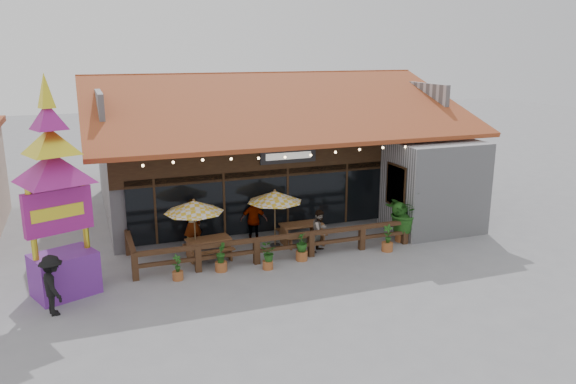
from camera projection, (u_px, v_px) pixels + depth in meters
name	position (u px, v px, depth m)	size (l,w,h in m)	color
ground	(318.00, 250.00, 20.39)	(100.00, 100.00, 0.00)	gray
restaurant_building	(267.00, 158.00, 25.93)	(15.50, 14.73, 6.09)	#AEAEB3
patio_railing	(261.00, 244.00, 19.24)	(10.00, 2.60, 0.92)	#483019
umbrella_left	(194.00, 207.00, 19.00)	(2.23, 2.23, 2.18)	brown
umbrella_right	(275.00, 197.00, 20.34)	(2.13, 2.13, 2.17)	brown
picnic_table_left	(209.00, 245.00, 19.47)	(1.63, 1.44, 0.73)	brown
picnic_table_right	(301.00, 230.00, 21.02)	(1.58, 1.36, 0.76)	brown
thai_sign_tower	(54.00, 174.00, 15.83)	(3.36, 3.36, 6.97)	#68268E
tropical_plant	(403.00, 212.00, 21.07)	(1.89, 1.86, 1.98)	#985329
diner_a	(192.00, 225.00, 20.14)	(0.71, 0.46, 1.94)	#352310
diner_b	(320.00, 231.00, 20.12)	(0.75, 0.58, 1.54)	#352310
diner_c	(254.00, 220.00, 21.05)	(1.01, 0.42, 1.72)	#352310
pedestrian	(53.00, 285.00, 15.27)	(1.10, 0.63, 1.71)	black
planter_a	(178.00, 269.00, 17.68)	(0.36, 0.35, 0.85)	#985329
planter_b	(221.00, 258.00, 18.35)	(0.41, 0.45, 0.97)	#985329
planter_c	(268.00, 255.00, 18.51)	(0.67, 0.64, 0.86)	#985329
planter_d	(302.00, 247.00, 19.29)	(0.51, 0.51, 1.00)	#985329
planter_e	(387.00, 240.00, 20.18)	(0.41, 0.42, 0.99)	#985329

